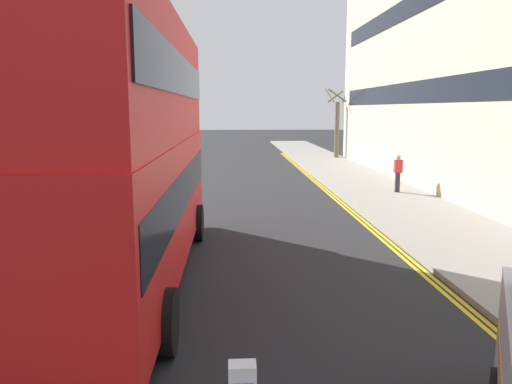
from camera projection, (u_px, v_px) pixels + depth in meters
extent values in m
cube|color=gray|center=(422.00, 216.00, 17.17)|extent=(4.00, 80.00, 0.14)
cube|color=gray|center=(37.00, 221.00, 16.49)|extent=(4.00, 80.00, 0.14)
cube|color=yellow|center=(379.00, 233.00, 15.10)|extent=(0.10, 56.00, 0.01)
cube|color=yellow|center=(374.00, 233.00, 15.09)|extent=(0.10, 56.00, 0.01)
cube|color=red|center=(126.00, 203.00, 10.62)|extent=(2.60, 10.82, 2.60)
cube|color=red|center=(121.00, 80.00, 10.20)|extent=(2.54, 10.61, 2.50)
cube|color=black|center=(126.00, 189.00, 10.57)|extent=(2.62, 10.39, 0.84)
cube|color=black|center=(121.00, 75.00, 10.18)|extent=(2.61, 10.17, 0.80)
cube|color=yellow|center=(160.00, 123.00, 15.67)|extent=(2.00, 0.08, 0.44)
cube|color=maroon|center=(118.00, 14.00, 9.99)|extent=(2.34, 9.74, 0.10)
cylinder|color=black|center=(108.00, 224.00, 14.07)|extent=(0.31, 1.04, 1.04)
cylinder|color=black|center=(197.00, 223.00, 14.17)|extent=(0.31, 1.04, 1.04)
cylinder|color=black|center=(166.00, 322.00, 7.58)|extent=(0.31, 1.04, 1.04)
cylinder|color=#2D2D38|center=(397.00, 182.00, 21.69)|extent=(0.22, 0.22, 0.85)
cube|color=red|center=(398.00, 166.00, 21.58)|extent=(0.34, 0.22, 0.56)
sphere|color=tan|center=(399.00, 157.00, 21.51)|extent=(0.20, 0.20, 0.20)
cylinder|color=#6B6047|center=(337.00, 130.00, 37.17)|extent=(0.33, 0.33, 4.08)
cylinder|color=#6B6047|center=(347.00, 95.00, 36.92)|extent=(0.39, 1.43, 1.05)
cylinder|color=#6B6047|center=(335.00, 97.00, 37.34)|extent=(1.22, 0.23, 0.90)
cylinder|color=#6B6047|center=(329.00, 95.00, 36.55)|extent=(0.48, 1.38, 1.03)
cylinder|color=#6B6047|center=(337.00, 95.00, 36.12)|extent=(1.35, 0.48, 1.01)
cube|color=black|center=(416.00, 3.00, 22.79)|extent=(0.04, 24.64, 1.00)
cube|color=black|center=(412.00, 92.00, 23.45)|extent=(0.04, 24.64, 1.00)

